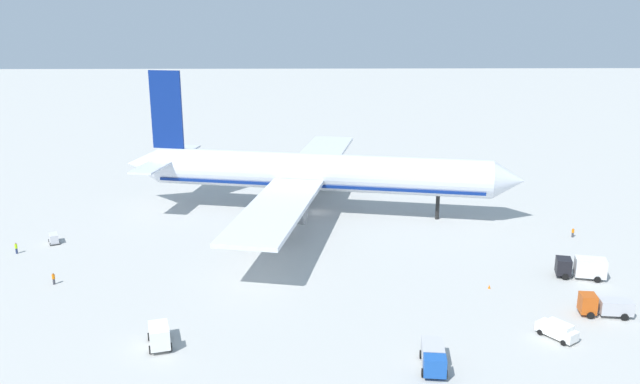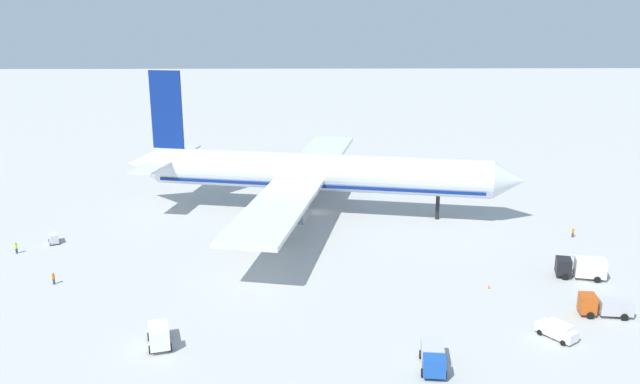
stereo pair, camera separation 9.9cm
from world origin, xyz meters
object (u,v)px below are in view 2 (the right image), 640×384
Objects in this scene: service_truck_2 at (604,306)px; service_truck_3 at (159,335)px; service_truck_0 at (582,267)px; service_truck_1 at (433,357)px; ground_worker_2 at (53,278)px; airliner at (312,173)px; traffic_cone_1 at (489,287)px; baggage_cart_0 at (54,238)px; service_van at (557,330)px; ground_worker_4 at (573,233)px; traffic_cone_0 at (435,159)px; ground_worker_3 at (16,248)px.

service_truck_2 reaches higher than service_truck_3.
service_truck_1 is at bearing -137.52° from service_truck_0.
service_truck_0 is at bearing 0.75° from ground_worker_2.
airliner is 135.94× the size of traffic_cone_1.
service_truck_2 is at bearing 6.98° from service_truck_3.
baggage_cart_0 is (-79.37, 15.33, -0.81)m from service_truck_0.
service_truck_1 is (12.43, -54.04, -6.24)m from airliner.
airliner is 49.08m from service_truck_0.
service_truck_1 is (-25.16, -23.04, -0.31)m from service_truck_0.
service_van is at bearing -73.47° from traffic_cone_1.
ground_worker_2 is at bearing -167.40° from ground_worker_4.
traffic_cone_1 is at bearing -15.85° from baggage_cart_0.
traffic_cone_0 is (30.78, 42.08, -7.30)m from airliner.
airliner is 45.86m from ground_worker_4.
service_truck_2 is (35.64, -42.50, -6.19)m from airliner.
service_truck_0 reaches higher than traffic_cone_1.
service_truck_3 reaches higher than ground_worker_2.
baggage_cart_0 is 2.12× the size of ground_worker_4.
ground_worker_2 is at bearing 155.30° from service_truck_1.
service_van is 78.60m from ground_worker_3.
baggage_cart_0 is 92.73m from traffic_cone_0.
baggage_cart_0 is at bearing 126.28° from service_truck_3.
baggage_cart_0 is (-41.78, -15.66, -6.74)m from airliner.
airliner is 10.75× the size of service_truck_0.
traffic_cone_0 is at bearing 48.13° from ground_worker_2.
service_truck_1 is 10.83× the size of traffic_cone_0.
ground_worker_3 reaches higher than ground_worker_4.
baggage_cart_0 is 17.43m from ground_worker_2.
ground_worker_3 is at bearing -156.12° from airliner.
service_truck_1 reaches higher than ground_worker_4.
service_truck_2 reaches higher than traffic_cone_1.
traffic_cone_0 is at bearing 95.33° from service_truck_0.
service_truck_0 is 73.18m from ground_worker_2.
traffic_cone_1 is (-11.87, 8.22, -1.11)m from service_truck_2.
traffic_cone_0 is (72.55, 57.75, -0.56)m from baggage_cart_0.
traffic_cone_0 is at bearing 84.76° from traffic_cone_1.
service_truck_0 is at bearing 42.48° from service_truck_1.
service_truck_1 is at bearing -77.05° from airliner.
ground_worker_3 is (-45.76, -20.26, -6.68)m from airliner.
airliner is 46.27× the size of ground_worker_4.
ground_worker_3 is (-10.18, 11.70, 0.05)m from ground_worker_2.
service_truck_3 is at bearing -45.28° from ground_worker_3.
service_truck_0 is 11.67m from service_truck_2.
traffic_cone_1 is (23.77, -34.28, -7.30)m from airliner.
ground_worker_3 is (-3.98, -4.60, 0.06)m from baggage_cart_0.
ground_worker_4 is (5.43, 16.61, -0.83)m from service_truck_0.
ground_worker_4 is at bearing -18.49° from airliner.
service_truck_0 is at bearing 18.14° from service_truck_3.
ground_worker_4 reaches higher than traffic_cone_1.
airliner is 55.79m from service_van.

